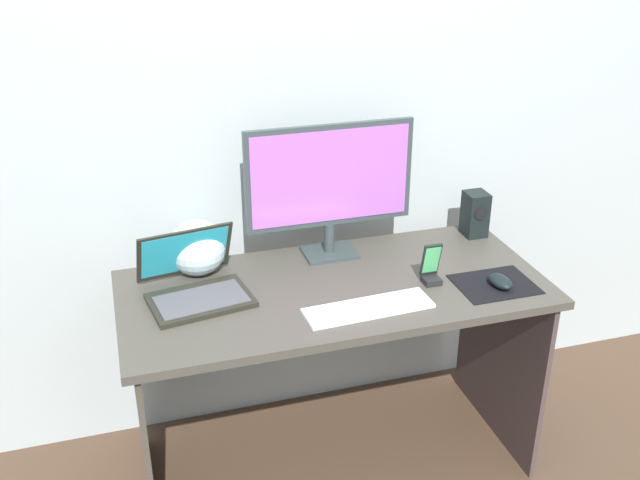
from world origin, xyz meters
TOP-DOWN VIEW (x-y plane):
  - ground_plane at (0.00, 0.00)m, footprint 8.00×8.00m
  - wall_back at (0.00, 0.40)m, footprint 6.00×0.04m
  - desk at (0.00, 0.00)m, footprint 1.37×0.62m
  - monitor at (0.05, 0.22)m, footprint 0.58×0.14m
  - speaker_right at (0.61, 0.22)m, footprint 0.08×0.09m
  - laptop at (-0.43, 0.06)m, footprint 0.35×0.34m
  - fishbowl at (-0.40, 0.22)m, footprint 0.19×0.19m
  - keyboard_external at (0.05, -0.17)m, footprint 0.40×0.14m
  - mousepad at (0.50, -0.14)m, footprint 0.25×0.20m
  - mouse at (0.51, -0.16)m, footprint 0.07×0.11m
  - phone_in_dock at (0.31, -0.07)m, footprint 0.06×0.06m

SIDE VIEW (x-z plane):
  - ground_plane at x=0.00m, z-range 0.00..0.00m
  - desk at x=0.00m, z-range 0.21..0.93m
  - mousepad at x=0.50m, z-range 0.72..0.72m
  - keyboard_external at x=0.05m, z-range 0.72..0.73m
  - mouse at x=0.51m, z-range 0.72..0.76m
  - laptop at x=-0.43m, z-range 0.66..0.86m
  - phone_in_dock at x=0.31m, z-range 0.70..0.84m
  - speaker_right at x=0.61m, z-range 0.72..0.89m
  - fishbowl at x=-0.40m, z-range 0.72..0.91m
  - monitor at x=0.05m, z-range 0.75..1.22m
  - wall_back at x=0.00m, z-range 0.00..2.50m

